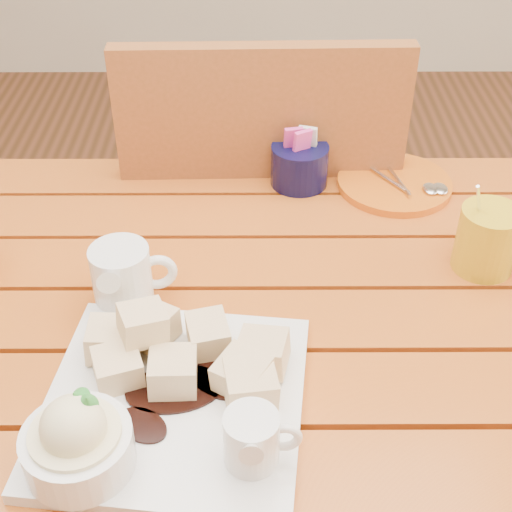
{
  "coord_description": "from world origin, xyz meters",
  "views": [
    {
      "loc": [
        0.05,
        -0.66,
        1.36
      ],
      "look_at": [
        0.06,
        0.04,
        0.82
      ],
      "focal_mm": 50.0,
      "sensor_mm": 36.0,
      "label": 1
    }
  ],
  "objects_px": {
    "table": "(214,377)",
    "coffee_mug_right": "(489,239)",
    "chair_far": "(259,234)",
    "dessert_plate": "(155,401)",
    "orange_saucer": "(395,183)"
  },
  "relations": [
    {
      "from": "table",
      "to": "dessert_plate",
      "type": "xyz_separation_m",
      "value": [
        -0.05,
        -0.16,
        0.14
      ]
    },
    {
      "from": "orange_saucer",
      "to": "chair_far",
      "type": "bearing_deg",
      "value": 143.08
    },
    {
      "from": "coffee_mug_right",
      "to": "chair_far",
      "type": "xyz_separation_m",
      "value": [
        -0.3,
        0.37,
        -0.26
      ]
    },
    {
      "from": "dessert_plate",
      "to": "table",
      "type": "bearing_deg",
      "value": 73.08
    },
    {
      "from": "coffee_mug_right",
      "to": "orange_saucer",
      "type": "height_order",
      "value": "coffee_mug_right"
    },
    {
      "from": "coffee_mug_right",
      "to": "orange_saucer",
      "type": "bearing_deg",
      "value": 134.24
    },
    {
      "from": "table",
      "to": "coffee_mug_right",
      "type": "distance_m",
      "value": 0.41
    },
    {
      "from": "table",
      "to": "coffee_mug_right",
      "type": "height_order",
      "value": "coffee_mug_right"
    },
    {
      "from": "table",
      "to": "chair_far",
      "type": "height_order",
      "value": "chair_far"
    },
    {
      "from": "dessert_plate",
      "to": "coffee_mug_right",
      "type": "relative_size",
      "value": 2.25
    },
    {
      "from": "dessert_plate",
      "to": "coffee_mug_right",
      "type": "height_order",
      "value": "coffee_mug_right"
    },
    {
      "from": "table",
      "to": "orange_saucer",
      "type": "height_order",
      "value": "orange_saucer"
    },
    {
      "from": "dessert_plate",
      "to": "chair_far",
      "type": "distance_m",
      "value": 0.68
    },
    {
      "from": "coffee_mug_right",
      "to": "orange_saucer",
      "type": "xyz_separation_m",
      "value": [
        -0.09,
        0.2,
        -0.04
      ]
    },
    {
      "from": "coffee_mug_right",
      "to": "chair_far",
      "type": "height_order",
      "value": "chair_far"
    }
  ]
}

